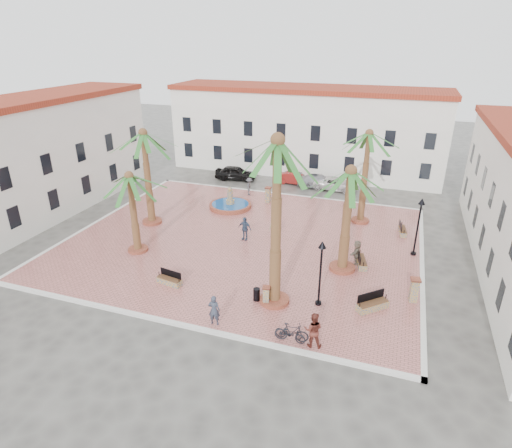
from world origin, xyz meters
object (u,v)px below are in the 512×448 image
object	(u,v)px
bench_s	(169,280)
pedestrian_east	(357,252)
palm_sw	(130,186)
bollard_e	(414,290)
bench_e	(361,261)
car_white	(336,184)
cyclist_b	(313,330)
bicycle_b	(292,332)
cyclist_a	(214,310)
car_silver	(320,181)
bollard_se	(266,296)
litter_bin	(257,294)
pedestrian_north	(249,186)
lamppost_s	(321,262)
pedestrian_fountain_b	(245,228)
palm_e	(350,185)
palm_nw	(144,144)
palm_ne	(368,144)
fountain	(230,205)
car_black	(236,173)
pedestrian_fountain_a	(274,228)
bicycle_a	(290,333)
car_red	(295,178)
palm_s	(277,159)
lamppost_e	(419,217)
bench_ne	(402,231)

from	to	relation	value
bench_s	pedestrian_east	world-z (taller)	pedestrian_east
palm_sw	bollard_e	world-z (taller)	palm_sw
bench_e	car_white	size ratio (longest dim) A/B	0.42
cyclist_b	bicycle_b	size ratio (longest dim) A/B	1.10
cyclist_a	car_white	size ratio (longest dim) A/B	0.39
pedestrian_east	bench_e	bearing A→B (deg)	75.70
car_silver	bollard_se	bearing A→B (deg)	178.31
bollard_e	cyclist_b	bearing A→B (deg)	-129.30
litter_bin	pedestrian_north	size ratio (longest dim) A/B	0.45
lamppost_s	pedestrian_fountain_b	size ratio (longest dim) A/B	2.22
palm_e	bicycle_b	size ratio (longest dim) A/B	4.10
palm_nw	bollard_se	bearing A→B (deg)	-33.06
bicycle_b	pedestrian_fountain_b	size ratio (longest dim) A/B	0.95
pedestrian_fountain_b	pedestrian_north	distance (m)	10.08
bicycle_b	bollard_se	bearing A→B (deg)	32.16
bollard_se	palm_ne	bearing A→B (deg)	75.21
fountain	car_black	xyz separation A→B (m)	(-2.73, 8.24, 0.34)
cyclist_a	pedestrian_fountain_a	size ratio (longest dim) A/B	1.03
bicycle_a	car_white	size ratio (longest dim) A/B	0.37
car_white	bollard_se	bearing A→B (deg)	-177.12
bollard_se	palm_nw	bearing A→B (deg)	146.94
fountain	car_silver	world-z (taller)	fountain
palm_sw	bench_e	distance (m)	16.66
bicycle_a	bicycle_b	xyz separation A→B (m)	(0.08, -0.02, 0.09)
car_red	pedestrian_north	bearing A→B (deg)	151.45
bollard_e	cyclist_a	distance (m)	11.74
palm_nw	pedestrian_north	size ratio (longest dim) A/B	4.58
palm_sw	bicycle_a	size ratio (longest dim) A/B	3.58
fountain	palm_s	bearing A→B (deg)	-58.10
bench_s	cyclist_b	world-z (taller)	cyclist_b
palm_ne	car_red	distance (m)	12.97
bench_s	car_red	size ratio (longest dim) A/B	0.46
palm_e	lamppost_e	xyz separation A→B (m)	(4.53, 3.80, -3.08)
palm_sw	bicycle_b	bearing A→B (deg)	-24.93
palm_sw	car_black	distance (m)	18.91
palm_ne	bench_ne	bearing A→B (deg)	-21.05
pedestrian_north	car_silver	distance (m)	7.74
car_black	bench_s	bearing A→B (deg)	-177.02
bollard_e	pedestrian_fountain_b	xyz separation A→B (m)	(-12.33, 4.61, 0.13)
bicycle_b	bollard_e	bearing A→B (deg)	-53.09
bollard_se	pedestrian_fountain_b	distance (m)	8.89
car_white	bollard_e	bearing A→B (deg)	-154.02
bench_s	lamppost_e	xyz separation A→B (m)	(14.58, 9.24, 2.67)
palm_e	car_white	world-z (taller)	palm_e
palm_s	pedestrian_fountain_a	distance (m)	11.64
palm_sw	palm_ne	size ratio (longest dim) A/B	0.77
bench_s	bench_ne	bearing A→B (deg)	52.49
car_red	palm_ne	bearing A→B (deg)	-132.83
lamppost_e	litter_bin	size ratio (longest dim) A/B	5.51
palm_nw	pedestrian_fountain_b	xyz separation A→B (m)	(8.49, -0.49, -5.78)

